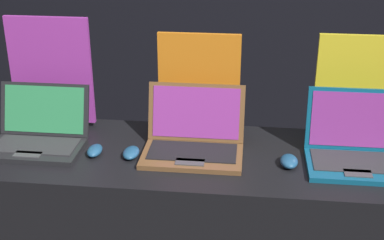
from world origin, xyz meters
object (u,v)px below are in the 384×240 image
laptop_middle (195,139)px  mouse_back (289,161)px  mouse_middle (131,153)px  promo_stand_back (349,90)px  promo_stand_front (52,75)px  laptop_front (39,133)px  laptop_back (354,147)px  mouse_front (95,151)px  promo_stand_middle (200,86)px

laptop_middle → mouse_back: laptop_middle is taller
mouse_middle → promo_stand_back: (0.87, 0.29, 0.20)m
mouse_back → promo_stand_front: bearing=165.3°
laptop_front → promo_stand_front: promo_stand_front is taller
laptop_middle → laptop_back: laptop_back is taller
laptop_front → mouse_middle: 0.41m
mouse_front → promo_stand_middle: promo_stand_middle is taller
mouse_front → laptop_back: size_ratio=0.28×
promo_stand_front → promo_stand_middle: promo_stand_front is taller
laptop_front → promo_stand_back: (1.28, 0.23, 0.16)m
laptop_front → mouse_back: 1.03m
mouse_middle → promo_stand_middle: 0.42m
mouse_front → mouse_middle: mouse_front is taller
laptop_front → mouse_front: laptop_front is taller
mouse_front → promo_stand_back: (1.02, 0.29, 0.20)m
promo_stand_back → promo_stand_front: bearing=-178.9°
mouse_middle → promo_stand_middle: promo_stand_middle is taller
mouse_back → promo_stand_back: size_ratio=0.23×
mouse_middle → promo_stand_back: 0.94m
laptop_middle → promo_stand_back: (0.63, 0.22, 0.16)m
laptop_middle → promo_stand_middle: bearing=90.0°
promo_stand_front → promo_stand_back: (1.28, 0.03, -0.02)m
promo_stand_front → mouse_back: 1.09m
promo_stand_middle → promo_stand_back: (0.63, 0.01, 0.00)m
mouse_back → mouse_front: bearing=179.5°
mouse_middle → promo_stand_back: size_ratio=0.24×
mouse_front → laptop_middle: 0.41m
promo_stand_front → promo_stand_back: size_ratio=1.10×
laptop_back → promo_stand_back: size_ratio=0.80×
promo_stand_front → laptop_middle: 0.70m
laptop_front → promo_stand_back: promo_stand_back is taller
mouse_front → promo_stand_middle: 0.52m
promo_stand_front → mouse_middle: bearing=-33.2°
mouse_middle → laptop_back: bearing=3.5°
laptop_front → laptop_middle: (0.65, 0.01, 0.00)m
mouse_middle → mouse_back: size_ratio=1.02×
laptop_front → laptop_middle: 0.65m
promo_stand_middle → laptop_back: promo_stand_middle is taller
mouse_front → laptop_front: bearing=167.8°
mouse_front → mouse_middle: size_ratio=0.95×
promo_stand_front → mouse_back: size_ratio=4.74×
laptop_middle → mouse_back: (0.38, -0.08, -0.04)m
laptop_middle → laptop_back: 0.63m
promo_stand_front → promo_stand_middle: size_ratio=1.13×
laptop_front → promo_stand_middle: bearing=18.6°
mouse_front → mouse_back: 0.78m
laptop_middle → mouse_middle: (-0.25, -0.07, -0.04)m
mouse_back → mouse_middle: bearing=179.4°
promo_stand_back → laptop_back: bearing=-90.0°
promo_stand_back → laptop_front: bearing=-169.6°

